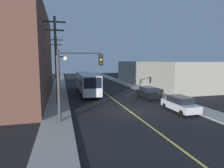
% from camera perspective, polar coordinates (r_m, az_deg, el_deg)
% --- Properties ---
extents(ground_plane, '(120.00, 120.00, 0.00)m').
position_cam_1_polar(ground_plane, '(19.68, 5.54, -8.33)').
color(ground_plane, black).
extents(sidewalk_left, '(2.50, 90.00, 0.15)m').
position_cam_1_polar(sidewalk_left, '(28.21, -15.93, -3.68)').
color(sidewalk_left, gray).
rests_on(sidewalk_left, ground).
extents(sidewalk_right, '(2.50, 90.00, 0.15)m').
position_cam_1_polar(sidewalk_right, '(31.48, 11.50, -2.44)').
color(sidewalk_right, gray).
rests_on(sidewalk_right, ground).
extents(lane_stripe_center, '(0.16, 60.00, 0.01)m').
position_cam_1_polar(lane_stripe_center, '(33.82, -3.44, -1.77)').
color(lane_stripe_center, '#D8CC4C').
rests_on(lane_stripe_center, ground).
extents(building_left_brick, '(10.00, 21.58, 11.92)m').
position_cam_1_polar(building_left_brick, '(28.10, -29.31, 7.71)').
color(building_left_brick, brown).
rests_on(building_left_brick, ground).
extents(building_right_warehouse, '(12.00, 26.97, 5.03)m').
position_cam_1_polar(building_right_warehouse, '(42.19, 15.16, 3.20)').
color(building_right_warehouse, gray).
rests_on(building_right_warehouse, ground).
extents(city_bus, '(2.68, 12.18, 3.20)m').
position_cam_1_polar(city_bus, '(30.19, -7.57, 0.58)').
color(city_bus, silver).
rests_on(city_bus, ground).
extents(parked_car_silver, '(1.83, 4.40, 1.62)m').
position_cam_1_polar(parked_car_silver, '(20.43, 19.95, -5.72)').
color(parked_car_silver, '#B7B7BC').
rests_on(parked_car_silver, ground).
extents(parked_car_black, '(1.93, 4.45, 1.62)m').
position_cam_1_polar(parked_car_black, '(26.42, 10.93, -2.57)').
color(parked_car_black, black).
rests_on(parked_car_black, ground).
extents(utility_pole_near, '(2.40, 0.28, 9.95)m').
position_cam_1_polar(utility_pole_near, '(22.30, -16.69, 7.84)').
color(utility_pole_near, brown).
rests_on(utility_pole_near, sidewalk_left).
extents(utility_pole_mid, '(2.40, 0.28, 9.66)m').
position_cam_1_polar(utility_pole_mid, '(38.59, -16.38, 7.21)').
color(utility_pole_mid, brown).
rests_on(utility_pole_mid, sidewalk_left).
extents(traffic_signal_left_corner, '(3.75, 0.48, 6.00)m').
position_cam_1_polar(traffic_signal_left_corner, '(15.95, -10.34, 3.67)').
color(traffic_signal_left_corner, '#2D2D33').
rests_on(traffic_signal_left_corner, sidewalk_left).
extents(street_lamp_left, '(0.98, 0.40, 5.50)m').
position_cam_1_polar(street_lamp_left, '(16.30, -15.37, 1.62)').
color(street_lamp_left, '#38383D').
rests_on(street_lamp_left, sidewalk_left).
extents(fire_hydrant, '(0.44, 0.26, 0.84)m').
position_cam_1_polar(fire_hydrant, '(28.43, 13.68, -2.48)').
color(fire_hydrant, red).
rests_on(fire_hydrant, sidewalk_right).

